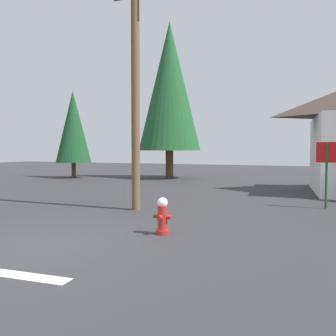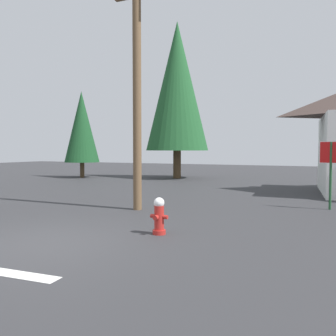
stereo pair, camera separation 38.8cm
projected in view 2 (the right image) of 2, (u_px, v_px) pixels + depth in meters
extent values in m
cube|color=#2D2D30|center=(43.00, 245.00, 7.78)|extent=(80.00, 80.00, 0.10)
cylinder|color=#AD231E|center=(159.00, 232.00, 8.54)|extent=(0.31, 0.31, 0.10)
cylinder|color=#AD231E|center=(159.00, 218.00, 8.52)|extent=(0.23, 0.23, 0.58)
sphere|color=white|center=(159.00, 203.00, 8.51)|extent=(0.25, 0.25, 0.25)
cylinder|color=#AD231E|center=(153.00, 216.00, 8.59)|extent=(0.10, 0.09, 0.09)
cylinder|color=#AD231E|center=(165.00, 217.00, 8.45)|extent=(0.10, 0.09, 0.09)
cylinder|color=#AD231E|center=(156.00, 218.00, 8.37)|extent=(0.11, 0.10, 0.11)
cylinder|color=brown|center=(137.00, 95.00, 11.82)|extent=(0.28, 0.28, 7.61)
cylinder|color=#1E4C28|center=(331.00, 176.00, 11.97)|extent=(0.08, 0.08, 2.26)
cube|color=white|center=(331.00, 152.00, 11.93)|extent=(0.72, 0.16, 0.73)
cube|color=red|center=(331.00, 152.00, 11.93)|extent=(0.68, 0.16, 0.69)
cylinder|color=#4C3823|center=(82.00, 170.00, 25.67)|extent=(0.31, 0.31, 1.10)
cone|color=#194723|center=(82.00, 127.00, 25.51)|extent=(2.44, 2.44, 5.01)
cylinder|color=#4C3823|center=(177.00, 164.00, 25.04)|extent=(0.54, 0.54, 1.93)
cone|color=#1E5128|center=(177.00, 86.00, 24.76)|extent=(4.30, 4.30, 8.81)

